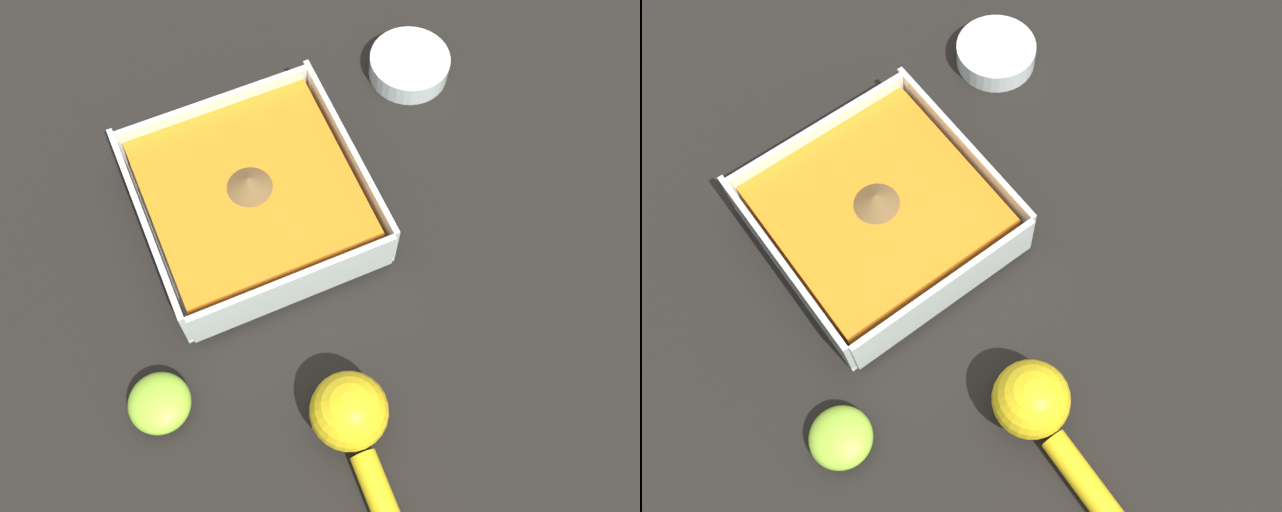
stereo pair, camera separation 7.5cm
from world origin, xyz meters
The scene contains 5 objects.
ground_plane centered at (0.00, 0.00, 0.00)m, with size 4.00×4.00×0.00m, color black.
square_dish centered at (0.00, -0.01, 0.03)m, with size 0.23×0.23×0.07m.
spice_bowl centered at (0.10, -0.24, 0.01)m, with size 0.09×0.09×0.03m.
lemon_squeezer centered at (-0.27, 0.00, 0.03)m, with size 0.23×0.07×0.07m.
lemon_half centered at (-0.16, 0.15, 0.02)m, with size 0.06×0.06×0.03m.
Camera 1 is at (-0.38, 0.08, 0.72)m, focal length 42.00 mm.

